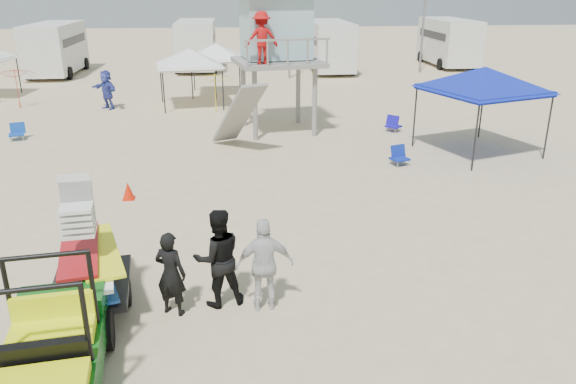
{
  "coord_description": "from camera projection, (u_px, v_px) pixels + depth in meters",
  "views": [
    {
      "loc": [
        -0.68,
        -8.76,
        5.74
      ],
      "look_at": [
        0.5,
        3.0,
        1.3
      ],
      "focal_mm": 35.0,
      "sensor_mm": 36.0,
      "label": 1
    }
  ],
  "objects": [
    {
      "name": "rv_far_left",
      "position": [
        55.0,
        47.0,
        36.43
      ],
      "size": [
        2.64,
        6.8,
        3.25
      ],
      "color": "silver",
      "rests_on": "ground"
    },
    {
      "name": "beach_chair_b",
      "position": [
        399.0,
        155.0,
        18.72
      ],
      "size": [
        0.68,
        0.75,
        0.64
      ],
      "color": "#0E2499",
      "rests_on": "ground"
    },
    {
      "name": "umbrella_b",
      "position": [
        216.0,
        93.0,
        26.14
      ],
      "size": [
        2.74,
        2.75,
        1.8
      ],
      "primitive_type": "imported",
      "rotation": [
        0.0,
        0.0,
        0.59
      ],
      "color": "yellow",
      "rests_on": "ground"
    },
    {
      "name": "utility_cart",
      "position": [
        48.0,
        340.0,
        8.01
      ],
      "size": [
        1.64,
        2.81,
        2.03
      ],
      "color": "#0D5816",
      "rests_on": "ground"
    },
    {
      "name": "canopy_white_a",
      "position": [
        189.0,
        52.0,
        26.74
      ],
      "size": [
        3.3,
        3.3,
        3.16
      ],
      "color": "black",
      "rests_on": "ground"
    },
    {
      "name": "man_left",
      "position": [
        171.0,
        274.0,
        10.09
      ],
      "size": [
        0.7,
        0.6,
        1.62
      ],
      "primitive_type": "imported",
      "rotation": [
        0.0,
        0.0,
        2.72
      ],
      "color": "black",
      "rests_on": "ground"
    },
    {
      "name": "light_pole_left",
      "position": [
        289.0,
        12.0,
        34.27
      ],
      "size": [
        0.14,
        0.14,
        8.0
      ],
      "primitive_type": "cylinder",
      "color": "slate",
      "rests_on": "ground"
    },
    {
      "name": "beach_chair_a",
      "position": [
        17.0,
        131.0,
        21.69
      ],
      "size": [
        0.67,
        0.73,
        0.64
      ],
      "color": "#0E3EA0",
      "rests_on": "ground"
    },
    {
      "name": "rv_far_right",
      "position": [
        449.0,
        40.0,
        40.35
      ],
      "size": [
        2.64,
        6.6,
        3.25
      ],
      "color": "silver",
      "rests_on": "ground"
    },
    {
      "name": "canopy_white_c",
      "position": [
        215.0,
        46.0,
        29.71
      ],
      "size": [
        2.75,
        2.75,
        3.1
      ],
      "color": "black",
      "rests_on": "ground"
    },
    {
      "name": "beach_chair_c",
      "position": [
        393.0,
        123.0,
        22.93
      ],
      "size": [
        0.73,
        0.86,
        0.64
      ],
      "color": "#170FAA",
      "rests_on": "ground"
    },
    {
      "name": "umbrella_a",
      "position": [
        17.0,
        88.0,
        26.86
      ],
      "size": [
        2.19,
        2.22,
        1.91
      ],
      "primitive_type": "imported",
      "rotation": [
        0.0,
        0.0,
        0.05
      ],
      "color": "red",
      "rests_on": "ground"
    },
    {
      "name": "man_mid",
      "position": [
        218.0,
        258.0,
        10.36
      ],
      "size": [
        1.08,
        0.94,
        1.92
      ],
      "primitive_type": "imported",
      "rotation": [
        0.0,
        0.0,
        3.39
      ],
      "color": "black",
      "rests_on": "ground"
    },
    {
      "name": "man_right",
      "position": [
        265.0,
        265.0,
        10.22
      ],
      "size": [
        1.08,
        0.49,
        1.8
      ],
      "primitive_type": "imported",
      "rotation": [
        0.0,
        0.0,
        3.19
      ],
      "color": "silver",
      "rests_on": "ground"
    },
    {
      "name": "ground",
      "position": [
        277.0,
        317.0,
        10.24
      ],
      "size": [
        140.0,
        140.0,
        0.0
      ],
      "primitive_type": "plane",
      "color": "beige",
      "rests_on": "ground"
    },
    {
      "name": "rv_mid_right",
      "position": [
        329.0,
        44.0,
        38.11
      ],
      "size": [
        2.64,
        7.0,
        3.25
      ],
      "color": "silver",
      "rests_on": "ground"
    },
    {
      "name": "lifeguard_tower",
      "position": [
        275.0,
        34.0,
        21.83
      ],
      "size": [
        3.69,
        3.69,
        5.16
      ],
      "color": "gray",
      "rests_on": "ground"
    },
    {
      "name": "rv_mid_left",
      "position": [
        196.0,
        43.0,
        38.67
      ],
      "size": [
        2.65,
        6.5,
        3.25
      ],
      "color": "silver",
      "rests_on": "ground"
    },
    {
      "name": "surf_trailer",
      "position": [
        87.0,
        264.0,
        10.19
      ],
      "size": [
        1.6,
        2.61,
        2.3
      ],
      "color": "black",
      "rests_on": "ground"
    },
    {
      "name": "canopy_blue",
      "position": [
        485.0,
        71.0,
        19.12
      ],
      "size": [
        4.23,
        4.23,
        3.44
      ],
      "color": "black",
      "rests_on": "ground"
    },
    {
      "name": "light_pole_right",
      "position": [
        424.0,
        10.0,
        36.51
      ],
      "size": [
        0.14,
        0.14,
        8.0
      ],
      "primitive_type": "cylinder",
      "color": "slate",
      "rests_on": "ground"
    },
    {
      "name": "distant_beachgoers",
      "position": [
        184.0,
        79.0,
        29.73
      ],
      "size": [
        15.32,
        12.88,
        1.86
      ],
      "color": "#BDBF47",
      "rests_on": "ground"
    },
    {
      "name": "cone_near",
      "position": [
        128.0,
        191.0,
        15.71
      ],
      "size": [
        0.34,
        0.34,
        0.5
      ],
      "primitive_type": "cone",
      "color": "red",
      "rests_on": "ground"
    }
  ]
}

